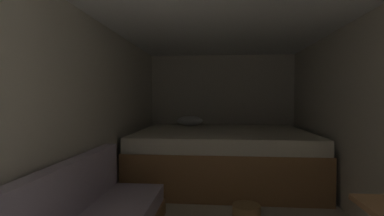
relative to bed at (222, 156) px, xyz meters
The scene contains 6 objects.
wall_back 1.19m from the bed, 89.77° to the left, with size 2.67×0.05×2.00m, color beige.
wall_left 2.17m from the bed, 129.02° to the right, with size 0.05×5.20×2.00m, color beige.
wall_right 2.17m from the bed, 50.80° to the right, with size 0.05×5.20×2.00m, color beige.
ceiling_slab 2.30m from the bed, 89.86° to the right, with size 2.67×5.20×0.05m, color white.
bed is the anchor object (origin of this frame).
wicker_basket 1.49m from the bed, 81.95° to the right, with size 0.27×0.27×0.20m.
Camera 1 is at (-0.08, -0.32, 1.21)m, focal length 26.06 mm.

